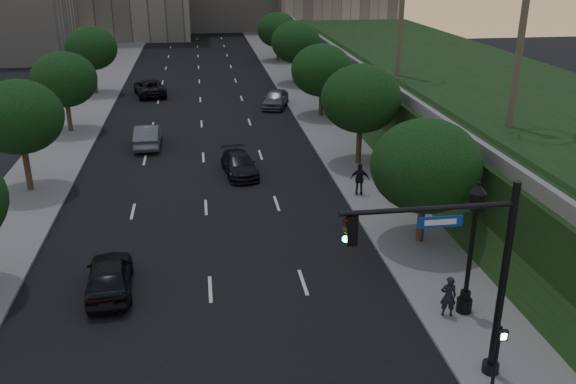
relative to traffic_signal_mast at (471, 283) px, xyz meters
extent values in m
plane|color=black|center=(-8.12, 2.01, -3.67)|extent=(160.00, 160.00, 0.00)
cube|color=black|center=(-8.12, 32.01, -3.66)|extent=(16.00, 140.00, 0.02)
cube|color=slate|center=(2.13, 32.01, -3.60)|extent=(4.50, 140.00, 0.15)
cube|color=slate|center=(-18.37, 32.01, -3.60)|extent=(4.50, 140.00, 0.15)
cube|color=black|center=(13.88, 30.01, -1.67)|extent=(18.00, 90.00, 4.00)
cube|color=slate|center=(5.38, 30.01, 0.68)|extent=(0.35, 90.00, 0.70)
cylinder|color=#38281C|center=(2.18, 10.01, -2.24)|extent=(0.36, 0.36, 2.86)
ellipsoid|color=black|center=(2.18, 10.01, 0.36)|extent=(5.20, 5.20, 4.42)
cylinder|color=#38281C|center=(2.18, 22.01, -2.07)|extent=(0.36, 0.36, 3.21)
ellipsoid|color=black|center=(2.18, 22.01, 0.85)|extent=(5.20, 5.20, 4.42)
cylinder|color=#38281C|center=(2.18, 35.01, -2.24)|extent=(0.36, 0.36, 2.86)
ellipsoid|color=black|center=(2.18, 35.01, 0.36)|extent=(5.20, 5.20, 4.42)
cylinder|color=#38281C|center=(2.18, 49.01, -2.07)|extent=(0.36, 0.36, 3.21)
ellipsoid|color=black|center=(2.18, 49.01, 0.85)|extent=(5.20, 5.20, 4.42)
cylinder|color=#38281C|center=(2.18, 64.01, -2.24)|extent=(0.36, 0.36, 2.86)
ellipsoid|color=black|center=(2.18, 64.01, 0.36)|extent=(5.20, 5.20, 4.42)
cylinder|color=#38281C|center=(-18.42, 20.01, -2.04)|extent=(0.36, 0.36, 3.26)
ellipsoid|color=black|center=(-18.42, 20.01, 0.92)|extent=(5.00, 5.00, 4.25)
cylinder|color=#38281C|center=(-18.42, 33.01, -2.18)|extent=(0.36, 0.36, 2.99)
ellipsoid|color=black|center=(-18.42, 33.01, 0.54)|extent=(5.00, 5.00, 4.25)
cylinder|color=#38281C|center=(-18.42, 47.01, -2.04)|extent=(0.36, 0.36, 3.26)
ellipsoid|color=black|center=(-18.42, 47.01, 0.92)|extent=(5.00, 5.00, 4.25)
cylinder|color=#4C4233|center=(9.38, 16.01, 6.33)|extent=(0.40, 0.40, 12.00)
cylinder|color=black|center=(1.09, 0.00, -0.17)|extent=(0.24, 0.24, 7.00)
cylinder|color=black|center=(1.09, 0.00, -3.42)|extent=(0.56, 0.56, 0.50)
cylinder|color=black|center=(-1.61, 0.00, 2.63)|extent=(5.40, 0.16, 0.16)
cube|color=black|center=(-3.91, 0.00, 2.08)|extent=(0.32, 0.22, 0.95)
sphere|color=black|center=(-4.09, 0.00, 2.41)|extent=(0.20, 0.20, 0.20)
sphere|color=#3F2B0A|center=(-4.09, 0.00, 2.11)|extent=(0.20, 0.20, 0.20)
sphere|color=#19F24C|center=(-4.09, 0.00, 1.81)|extent=(0.20, 0.20, 0.20)
cube|color=#0B349B|center=(-1.21, 0.00, 2.18)|extent=(1.40, 0.05, 0.35)
cylinder|color=black|center=(1.73, 3.66, -3.32)|extent=(0.60, 0.60, 0.70)
cylinder|color=black|center=(1.73, 3.66, -2.82)|extent=(0.40, 0.40, 0.40)
cylinder|color=black|center=(1.73, 3.66, -0.87)|extent=(0.18, 0.18, 3.60)
cube|color=black|center=(1.73, 3.66, 1.18)|extent=(0.42, 0.42, 0.70)
cone|color=black|center=(1.73, 3.66, 1.68)|extent=(0.64, 0.64, 0.35)
sphere|color=black|center=(1.73, 3.66, 1.88)|extent=(0.14, 0.14, 0.14)
cylinder|color=black|center=(0.78, -0.79, -2.42)|extent=(0.12, 0.12, 2.50)
cube|color=black|center=(0.78, -0.97, -1.37)|extent=(0.30, 0.14, 0.35)
cube|color=white|center=(0.78, -1.05, -1.37)|extent=(0.18, 0.02, 0.22)
imported|color=black|center=(-12.26, 7.46, -2.90)|extent=(2.13, 4.65, 1.55)
imported|color=#595B61|center=(-12.07, 28.32, -2.85)|extent=(1.79, 5.00, 1.64)
imported|color=black|center=(-13.05, 45.74, -2.87)|extent=(3.75, 6.19, 1.61)
imported|color=black|center=(-5.85, 21.25, -2.99)|extent=(2.43, 4.87, 1.36)
imported|color=#5A5C62|center=(-1.26, 39.00, -2.86)|extent=(3.27, 5.14, 1.63)
imported|color=black|center=(0.95, 3.48, -2.67)|extent=(0.69, 0.51, 1.70)
imported|color=black|center=(3.16, 13.65, -2.61)|extent=(1.10, 1.01, 1.82)
imported|color=black|center=(0.80, 16.39, -2.58)|extent=(1.19, 0.72, 1.89)
camera|label=1|loc=(-8.10, -15.73, 9.67)|focal=38.00mm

